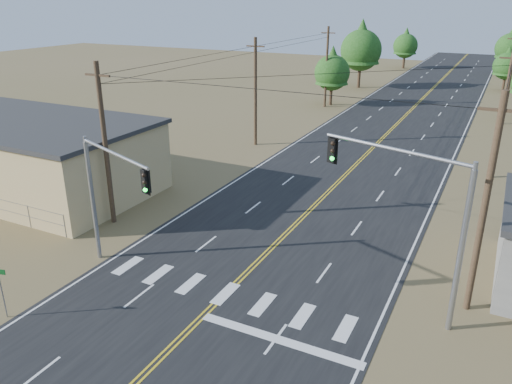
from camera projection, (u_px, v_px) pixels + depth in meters
The scene contains 16 objects.
road at pixel (355, 165), 42.33m from camera, with size 15.00×200.00×0.02m, color black.
building_left at pixel (20, 154), 36.92m from camera, with size 20.00×10.00×5.00m, color tan.
utility_pole_left_near at pixel (105, 144), 29.90m from camera, with size 1.80×0.30×10.00m.
utility_pole_left_mid at pixel (255, 92), 46.53m from camera, with size 1.80×0.30×10.00m.
utility_pole_left_far at pixel (327, 67), 63.15m from camera, with size 1.80×0.30×10.00m.
utility_pole_right_near at pixel (485, 206), 21.10m from camera, with size 1.80×0.30×10.00m.
utility_pole_right_mid at pixel (503, 114), 37.73m from camera, with size 1.80×0.30×10.00m.
utility_pole_right_far at pixel (510, 78), 54.35m from camera, with size 1.80×0.30×10.00m.
signal_mast_left at pixel (106, 187), 24.47m from camera, with size 5.85×2.49×6.86m.
signal_mast_right at pixel (418, 206), 20.97m from camera, with size 6.70×2.27×7.57m.
street_sign at pixel (1, 285), 21.73m from camera, with size 0.71×0.20×2.45m.
tree_left_near at pixel (332, 69), 64.41m from camera, with size 4.57×4.57×7.62m.
tree_left_mid at pixel (361, 46), 76.30m from camera, with size 6.23×6.23×10.38m.
tree_left_far at pixel (406, 43), 98.13m from camera, with size 4.72×4.72×7.86m.
tree_right_mid at pixel (507, 63), 74.62m from camera, with size 4.00×4.00×6.67m.
tree_right_far at pixel (511, 45), 88.92m from camera, with size 5.25×5.25×8.74m.
Camera 1 is at (10.59, -9.72, 13.37)m, focal length 35.00 mm.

